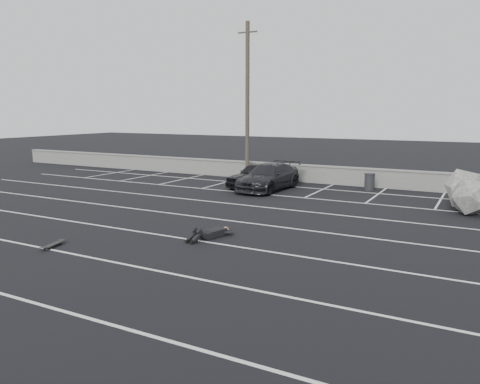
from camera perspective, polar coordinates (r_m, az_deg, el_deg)
The scene contains 9 objects.
ground at distance 15.93m, azimuth -7.11°, elevation -5.62°, with size 120.00×120.00×0.00m, color black.
seawall at distance 28.20m, azimuth 9.51°, elevation 2.19°, with size 50.00×0.45×1.06m.
stall_lines at distance 19.62m, azimuth 0.14°, elevation -2.60°, with size 36.00×20.05×0.01m.
car_left at distance 26.20m, azimuth 2.14°, elevation 2.08°, with size 1.65×4.11×1.40m, color black.
car_right at distance 25.45m, azimuth 3.50°, elevation 1.86°, with size 1.98×4.88×1.41m, color black.
utility_pole at distance 28.93m, azimuth 0.91°, elevation 10.96°, with size 1.26×0.25×9.49m.
trash_bin at distance 26.21m, azimuth 15.51°, elevation 1.22°, with size 0.69×0.69×0.92m.
person at distance 16.02m, azimuth -3.00°, elevation -4.58°, with size 1.47×2.55×0.48m, color black, non-canonical shape.
skateboard at distance 15.91m, azimuth -21.87°, elevation -6.00°, with size 0.38×0.84×0.10m.
Camera 1 is at (8.93, -12.50, 4.21)m, focal length 35.00 mm.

